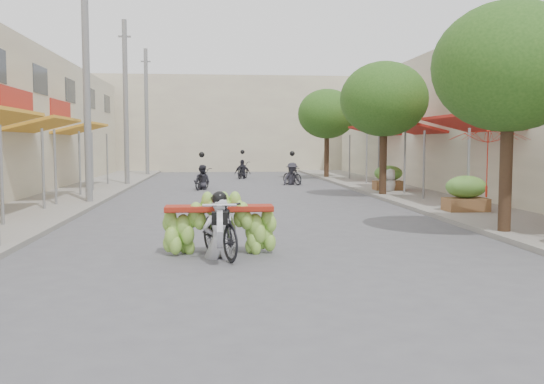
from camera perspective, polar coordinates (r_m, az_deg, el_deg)
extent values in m
plane|color=#545358|center=(9.36, 1.64, -8.41)|extent=(120.00, 120.00, 0.00)
cube|color=gray|center=(24.85, -19.06, -0.35)|extent=(4.00, 60.00, 0.12)
cube|color=gray|center=(25.47, 13.22, -0.10)|extent=(4.00, 60.00, 0.12)
cylinder|color=slate|center=(16.13, -24.12, 1.26)|extent=(0.08, 0.08, 2.55)
cylinder|color=slate|center=(19.57, -20.74, 1.89)|extent=(0.08, 0.08, 2.55)
cube|color=orange|center=(22.86, -20.72, 5.95)|extent=(1.77, 4.00, 0.53)
cylinder|color=slate|center=(20.92, -19.73, 2.08)|extent=(0.08, 0.08, 2.55)
cylinder|color=slate|center=(24.42, -17.65, 2.46)|extent=(0.08, 0.08, 2.55)
cube|color=#AB2116|center=(23.15, -22.90, 7.97)|extent=(0.10, 3.50, 0.80)
cube|color=orange|center=(28.69, -17.55, 5.71)|extent=(1.77, 4.00, 0.53)
cylinder|color=slate|center=(26.77, -16.56, 2.66)|extent=(0.08, 0.08, 2.55)
cylinder|color=slate|center=(30.31, -15.25, 2.90)|extent=(0.08, 0.08, 2.55)
cube|color=#AB2116|center=(28.92, -19.31, 7.34)|extent=(0.10, 3.50, 0.80)
cube|color=#1E2328|center=(26.10, -21.01, 9.81)|extent=(0.08, 2.00, 1.10)
cube|color=#1E2328|center=(30.93, -18.49, 9.02)|extent=(0.08, 2.00, 1.10)
cube|color=#1E2328|center=(35.81, -16.67, 8.44)|extent=(0.08, 2.00, 1.10)
cube|color=#1E2328|center=(40.72, -15.29, 7.99)|extent=(0.08, 2.00, 1.10)
cylinder|color=slate|center=(16.71, 20.98, 1.46)|extent=(0.08, 0.08, 2.55)
cube|color=#A21D15|center=(20.77, 18.10, 6.18)|extent=(1.77, 4.20, 0.53)
cylinder|color=slate|center=(18.71, 18.00, 1.85)|extent=(0.08, 0.08, 2.55)
cylinder|color=slate|center=(22.24, 14.12, 2.35)|extent=(0.08, 0.08, 2.55)
cube|color=#A21D15|center=(26.38, 12.88, 5.92)|extent=(1.77, 4.20, 0.53)
cylinder|color=slate|center=(24.33, 12.39, 2.57)|extent=(0.08, 0.08, 2.55)
cylinder|color=slate|center=(27.97, 10.01, 2.86)|extent=(0.08, 0.08, 2.55)
cube|color=#A21D15|center=(32.13, 9.52, 5.72)|extent=(1.77, 4.20, 0.53)
cylinder|color=slate|center=(30.09, 8.90, 3.00)|extent=(0.08, 0.08, 2.55)
cylinder|color=slate|center=(33.79, 7.31, 3.19)|extent=(0.08, 0.08, 2.55)
cube|color=beige|center=(47.09, -4.05, 6.33)|extent=(20.00, 6.00, 7.00)
cylinder|color=slate|center=(21.57, -17.05, 9.47)|extent=(0.24, 0.24, 8.00)
cylinder|color=slate|center=(30.41, -13.60, 8.08)|extent=(0.24, 0.24, 8.00)
cube|color=slate|center=(30.78, -13.72, 14.03)|extent=(0.60, 0.08, 0.08)
cylinder|color=slate|center=(39.33, -11.73, 7.31)|extent=(0.24, 0.24, 8.00)
cube|color=slate|center=(39.61, -11.80, 11.93)|extent=(0.60, 0.08, 0.08)
cylinder|color=#3A2719|center=(14.60, 21.16, 2.32)|extent=(0.28, 0.28, 3.20)
ellipsoid|color=#2E581A|center=(14.69, 21.42, 10.92)|extent=(3.40, 3.40, 2.90)
cylinder|color=#3A2719|center=(23.96, 10.42, 3.35)|extent=(0.28, 0.28, 3.20)
ellipsoid|color=#2E581A|center=(24.02, 10.50, 8.60)|extent=(3.40, 3.40, 2.90)
cylinder|color=#3A2719|center=(35.66, 5.16, 3.81)|extent=(0.28, 0.28, 3.20)
ellipsoid|color=#2E581A|center=(35.69, 5.19, 7.34)|extent=(3.40, 3.40, 2.90)
cube|color=brown|center=(18.64, 17.77, -0.94)|extent=(1.20, 0.80, 0.50)
ellipsoid|color=#579136|center=(18.59, 17.81, 0.84)|extent=(1.20, 0.88, 0.66)
cube|color=brown|center=(26.16, 10.88, 0.75)|extent=(1.20, 0.80, 0.50)
ellipsoid|color=#579136|center=(26.13, 10.90, 2.01)|extent=(1.20, 0.88, 0.66)
imported|color=black|center=(11.20, -4.96, -3.38)|extent=(1.12, 1.96, 1.11)
cylinder|color=silver|center=(10.55, -4.94, -3.52)|extent=(0.10, 0.66, 0.66)
cube|color=black|center=(10.62, -4.95, -2.48)|extent=(0.28, 0.22, 0.22)
cylinder|color=silver|center=(10.70, -4.96, -1.24)|extent=(0.60, 0.05, 0.05)
cube|color=maroon|center=(11.51, -4.99, -1.53)|extent=(2.03, 0.55, 0.10)
imported|color=silver|center=(11.09, -4.98, -0.46)|extent=(0.60, 0.44, 1.66)
sphere|color=black|center=(11.01, -5.01, 3.69)|extent=(0.28, 0.28, 0.28)
imported|color=red|center=(17.21, 19.73, 5.85)|extent=(2.53, 2.53, 1.91)
imported|color=white|center=(25.80, 11.03, 2.17)|extent=(1.02, 0.77, 1.83)
imported|color=black|center=(27.57, -6.61, 1.22)|extent=(1.10, 1.81, 0.95)
imported|color=#2B2A32|center=(27.54, -6.63, 2.56)|extent=(0.90, 0.69, 1.65)
sphere|color=black|center=(27.53, -6.64, 3.51)|extent=(0.26, 0.26, 0.26)
imported|color=black|center=(30.43, 1.91, 1.52)|extent=(1.15, 1.56, 0.91)
imported|color=#2B2A32|center=(30.40, 1.91, 2.79)|extent=(1.19, 1.00, 1.65)
sphere|color=black|center=(30.39, 1.91, 3.64)|extent=(0.26, 0.26, 0.26)
imported|color=black|center=(35.77, -2.79, 2.05)|extent=(1.19, 1.88, 0.99)
imported|color=#2B2A32|center=(35.75, -2.79, 3.06)|extent=(1.09, 0.83, 1.65)
sphere|color=black|center=(35.74, -2.80, 3.79)|extent=(0.26, 0.26, 0.26)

